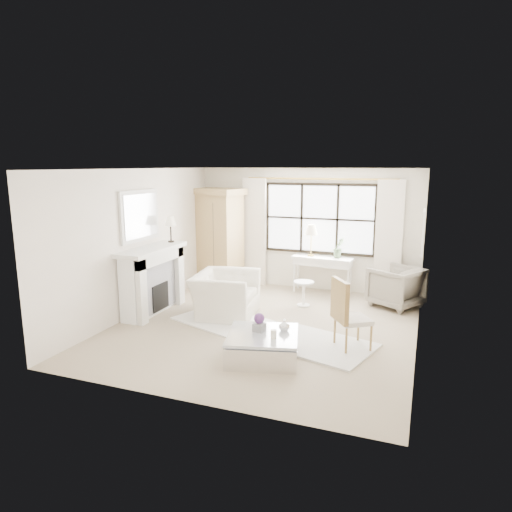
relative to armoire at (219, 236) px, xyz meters
The scene contains 32 objects.
floor 3.27m from the armoire, 50.26° to the right, with size 5.50×5.50×0.00m, color tan.
ceiling 3.44m from the armoire, 50.26° to the right, with size 5.50×5.50×0.00m, color white.
wall_back 2.01m from the armoire, 11.31° to the left, with size 5.00×5.00×0.00m, color white.
wall_front 5.48m from the armoire, 69.00° to the right, with size 5.00×5.00×0.00m, color white.
wall_left 2.43m from the armoire, 102.89° to the right, with size 5.50×5.50×0.00m, color white.
wall_right 5.05m from the armoire, 27.86° to the right, with size 5.50×5.50×0.00m, color beige.
window_pane 2.34m from the armoire, ahead, with size 2.40×0.02×1.50m, color white.
window_frame 2.33m from the armoire, ahead, with size 2.50×0.04×1.50m, color black, non-canonical shape.
curtain_rod 2.64m from the armoire, ahead, with size 0.04×0.04×3.30m, color gold.
curtain_left 0.82m from the armoire, 21.02° to the left, with size 0.55×0.10×2.47m, color white.
curtain_right 3.77m from the armoire, ahead, with size 0.55×0.10×2.47m, color white.
fireplace 2.43m from the armoire, 97.57° to the right, with size 0.58×1.66×1.26m.
mirror_frame 2.51m from the armoire, 102.20° to the right, with size 0.05×1.15×0.95m, color silver.
mirror_glass 2.51m from the armoire, 101.50° to the right, with size 0.02×1.00×0.80m, color silver.
art_frame 4.50m from the armoire, ahead, with size 0.04×0.62×0.82m, color white.
art_canvas 4.48m from the armoire, ahead, with size 0.01×0.52×0.72m, color #B6A98D.
mantel_lamp 1.82m from the armoire, 98.00° to the right, with size 0.22×0.22×0.51m.
armoire is the anchor object (origin of this frame).
console_table 2.53m from the armoire, ahead, with size 1.34×0.58×0.80m.
console_lamp 2.16m from the armoire, ahead, with size 0.28×0.28×0.69m.
orchid_plant 2.76m from the armoire, ahead, with size 0.24×0.20×0.44m, color #516D48.
side_table 2.62m from the armoire, 23.10° to the right, with size 0.40×0.40×0.51m.
rug_left 2.85m from the armoire, 63.91° to the right, with size 1.59×1.12×0.03m, color white.
rug_right 4.34m from the armoire, 43.30° to the right, with size 1.57×1.18×0.03m, color silver.
club_armchair 2.42m from the armoire, 62.46° to the right, with size 1.23×1.08×0.80m, color silver.
wingback_chair 4.08m from the armoire, ahead, with size 0.86×0.88×0.80m, color gray.
french_chair 4.57m from the armoire, 38.64° to the right, with size 0.67×0.67×1.08m.
coffee_table 4.43m from the armoire, 56.70° to the right, with size 1.22×1.22×0.38m.
planter_box 4.28m from the armoire, 57.10° to the right, with size 0.15×0.15×0.12m, color gray.
planter_flowers 4.26m from the armoire, 57.10° to the right, with size 0.16×0.16×0.16m, color #522967.
pillar_candle 4.60m from the armoire, 55.39° to the right, with size 0.09×0.09×0.12m, color white.
coffee_vase 4.35m from the armoire, 52.28° to the right, with size 0.16×0.16×0.17m, color silver.
Camera 1 is at (2.52, -7.12, 2.77)m, focal length 32.00 mm.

